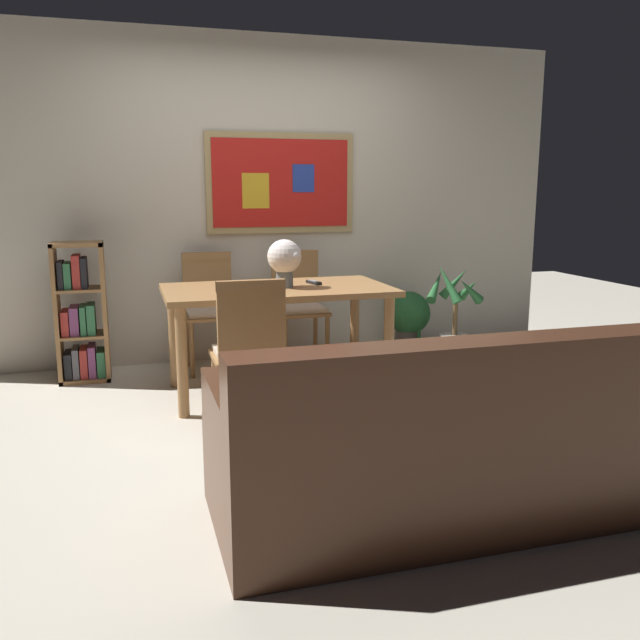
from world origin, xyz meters
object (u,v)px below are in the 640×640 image
Objects in this scene: dining_chair_near_left at (249,343)px; dining_table at (277,301)px; flower_vase at (285,259)px; potted_palm at (454,325)px; dining_chair_far_right at (298,298)px; tv_remote at (314,282)px; dining_chair_far_left at (209,301)px; leather_couch at (428,450)px; potted_ivy at (409,318)px; bookshelf at (81,318)px.

dining_table is at bearing 65.23° from dining_chair_near_left.
potted_palm is at bearing 13.27° from flower_vase.
potted_palm is (1.18, -0.40, -0.21)m from dining_chair_far_right.
dining_chair_far_right and dining_chair_near_left have the same top height.
potted_palm is at bearing -18.83° from dining_chair_far_right.
dining_chair_far_right is 5.62× the size of tv_remote.
dining_chair_far_left reaches higher than leather_couch.
dining_chair_far_right is 1.00× the size of dining_chair_near_left.
flower_vase is (-0.16, 1.92, 0.63)m from leather_couch.
leather_couch is (-0.13, -2.67, -0.23)m from dining_chair_far_right.
flower_vase is at bearing -30.11° from dining_table.
potted_ivy is at bearing 29.20° from dining_table.
dining_table is at bearing -27.91° from bookshelf.
dining_chair_far_right reaches higher than potted_ivy.
dining_chair_near_left reaches higher than tv_remote.
dining_chair_far_right is at bearing -179.61° from potted_ivy.
dining_chair_far_left is at bearing 166.56° from potted_palm.
leather_couch is at bearing -66.43° from dining_chair_near_left.
potted_ivy is (1.68, -0.04, -0.22)m from dining_chair_far_left.
bookshelf is (-0.99, 1.42, -0.07)m from dining_chair_near_left.
flower_vase reaches higher than tv_remote.
dining_chair_near_left is 1.36m from leather_couch.
dining_chair_far_right is at bearing 85.41° from tv_remote.
bookshelf is at bearing 124.85° from dining_chair_near_left.
dining_chair_far_left is 0.51× the size of leather_couch.
bookshelf reaches higher than tv_remote.
potted_ivy is 1.68× the size of flower_vase.
bookshelf is 1.74m from tv_remote.
flower_vase is (-1.47, -0.35, 0.61)m from potted_palm.
dining_chair_far_right reaches higher than leather_couch.
potted_palm is at bearing 29.30° from dining_chair_near_left.
dining_table is 1.83× the size of potted_palm.
tv_remote reaches higher than dining_table.
flower_vase reaches higher than dining_chair_far_left.
tv_remote is (-0.05, -0.64, 0.22)m from dining_chair_far_right.
leather_couch is 2.90m from potted_ivy.
flower_vase is (-1.26, -0.76, 0.62)m from potted_ivy.
dining_chair_near_left reaches higher than leather_couch.
flower_vase is 2.01× the size of tv_remote.
dining_table is 1.50m from bookshelf.
dining_chair_near_left is 5.62× the size of tv_remote.
leather_couch is at bearing -83.98° from dining_table.
bookshelf reaches higher than potted_ivy.
dining_chair_far_right reaches higher than dining_table.
dining_chair_far_left is 1.00× the size of dining_chair_far_right.
tv_remote is (-1.24, -0.24, 0.43)m from potted_palm.
dining_chair_far_left is at bearing 176.13° from dining_chair_far_right.
flower_vase is at bearing -27.98° from bookshelf.
flower_vase reaches higher than potted_ivy.
dining_chair_far_left is at bearing 4.30° from bookshelf.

